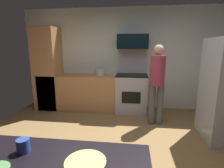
# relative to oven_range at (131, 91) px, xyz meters

# --- Properties ---
(ground_plane) EXTENTS (5.20, 4.80, 0.02)m
(ground_plane) POSITION_rel_oven_range_xyz_m (-0.29, -1.98, -0.53)
(ground_plane) COLOR olive
(wall_back) EXTENTS (5.20, 0.12, 2.60)m
(wall_back) POSITION_rel_oven_range_xyz_m (-0.29, 0.36, 0.78)
(wall_back) COLOR silver
(wall_back) RESTS_ON ground
(lower_cabinet_run) EXTENTS (2.40, 0.60, 0.90)m
(lower_cabinet_run) POSITION_rel_oven_range_xyz_m (-1.19, 0.00, -0.07)
(lower_cabinet_run) COLOR tan
(lower_cabinet_run) RESTS_ON ground
(cabinet_column) EXTENTS (0.60, 0.60, 2.10)m
(cabinet_column) POSITION_rel_oven_range_xyz_m (-2.19, 0.00, 0.53)
(cabinet_column) COLOR tan
(cabinet_column) RESTS_ON ground
(oven_range) EXTENTS (0.76, 0.65, 1.57)m
(oven_range) POSITION_rel_oven_range_xyz_m (0.00, 0.00, 0.00)
(oven_range) COLOR #B5B2BC
(oven_range) RESTS_ON ground
(microwave) EXTENTS (0.74, 0.38, 0.35)m
(microwave) POSITION_rel_oven_range_xyz_m (0.00, 0.08, 1.22)
(microwave) COLOR black
(microwave) RESTS_ON oven_range
(person_cook) EXTENTS (0.31, 0.30, 1.66)m
(person_cook) POSITION_rel_oven_range_xyz_m (0.52, -0.71, 0.41)
(person_cook) COLOR #555555
(person_cook) RESTS_ON ground
(mixing_bowl_small) EXTENTS (0.24, 0.24, 0.06)m
(mixing_bowl_small) POSITION_rel_oven_range_xyz_m (-0.22, -3.39, 0.41)
(mixing_bowl_small) COLOR #E0CE74
(mixing_bowl_small) RESTS_ON counter_island
(mug_coffee) EXTENTS (0.09, 0.09, 0.09)m
(mug_coffee) POSITION_rel_oven_range_xyz_m (-0.69, -3.27, 0.43)
(mug_coffee) COLOR #2A4493
(mug_coffee) RESTS_ON counter_island
(stock_pot) EXTENTS (0.26, 0.26, 0.16)m
(stock_pot) POSITION_rel_oven_range_xyz_m (-0.79, 0.00, 0.46)
(stock_pot) COLOR #BAC0B7
(stock_pot) RESTS_ON lower_cabinet_run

